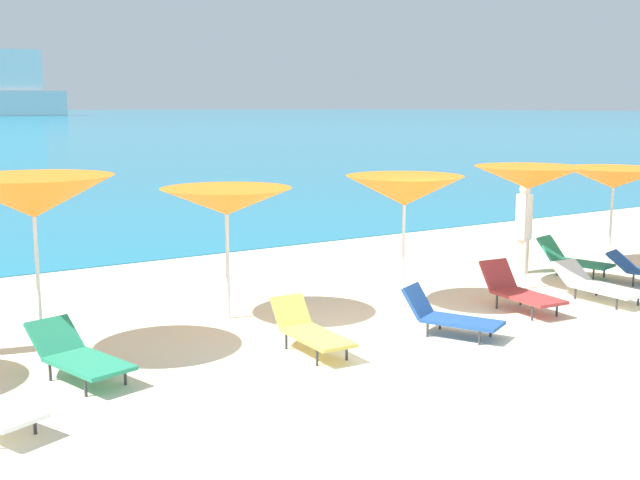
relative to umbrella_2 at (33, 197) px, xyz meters
name	(u,v)px	position (x,y,z in m)	size (l,w,h in m)	color
ground_plane	(142,251)	(4.23, 7.49, -2.27)	(50.00, 100.00, 0.30)	beige
umbrella_2	(33,197)	(0.00, 0.00, 0.00)	(2.14, 2.14, 2.39)	silver
umbrella_3	(226,202)	(2.93, 0.41, -0.29)	(2.10, 2.10, 2.03)	silver
umbrella_4	(404,191)	(5.63, -0.53, -0.20)	(1.96, 1.96, 2.16)	silver
umbrella_5	(529,178)	(8.32, -0.67, -0.12)	(2.00, 2.00, 2.20)	silver
umbrella_6	(614,178)	(11.23, -0.26, -0.30)	(2.17, 2.17, 2.02)	silver
lounge_chair_1	(598,284)	(8.70, -1.96, -1.85)	(0.67, 1.65, 0.57)	white
lounge_chair_2	(449,316)	(5.15, -2.16, -1.83)	(1.10, 1.49, 0.67)	#1E478C
lounge_chair_3	(310,330)	(3.07, -1.72, -1.82)	(0.58, 1.50, 0.65)	#D8BF4C
lounge_chair_7	(78,355)	(0.15, -1.11, -1.82)	(0.96, 1.66, 0.63)	#268C66
lounge_chair_8	(519,290)	(7.08, -1.70, -1.79)	(0.71, 1.55, 0.72)	#A53333
lounge_chair_9	(572,259)	(9.97, -0.38, -1.79)	(0.84, 1.50, 0.70)	#268C66
beachgoer_3	(524,226)	(9.32, 0.31, -1.18)	(0.33, 0.33, 1.76)	beige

